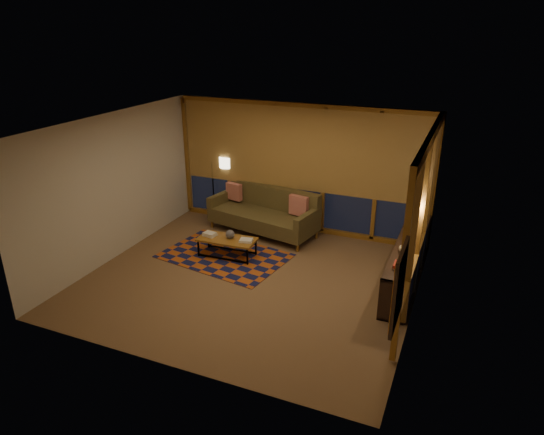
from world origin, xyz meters
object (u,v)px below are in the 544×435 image
at_px(coffee_table, 227,247).
at_px(floor_lamp, 213,186).
at_px(sofa, 263,212).
at_px(bookshelf, 406,262).

height_order(coffee_table, floor_lamp, floor_lamp).
relative_size(sofa, coffee_table, 2.07).
distance_m(sofa, bookshelf, 3.24).
bearing_deg(coffee_table, bookshelf, 3.50).
height_order(floor_lamp, bookshelf, floor_lamp).
distance_m(coffee_table, bookshelf, 3.30).
height_order(sofa, floor_lamp, floor_lamp).
bearing_deg(sofa, floor_lamp, 173.88).
height_order(sofa, bookshelf, sofa).
bearing_deg(bookshelf, coffee_table, -173.87).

